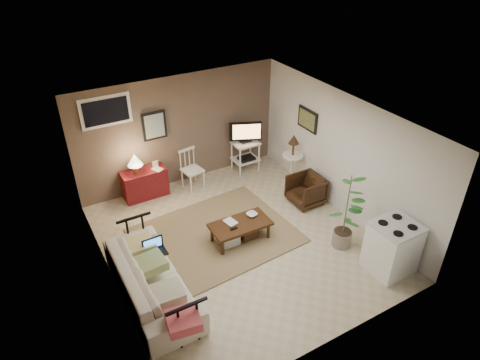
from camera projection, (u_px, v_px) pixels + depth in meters
floor at (239, 241)px, 7.81m from camera, size 5.00×5.00×0.00m
art_back at (154, 126)px, 8.63m from camera, size 0.50×0.03×0.60m
art_right at (308, 120)px, 8.72m from camera, size 0.03×0.60×0.45m
window at (106, 111)px, 7.99m from camera, size 0.96×0.03×0.60m
rug at (216, 235)px, 7.94m from camera, size 2.89×2.38×0.03m
coffee_table at (240, 230)px, 7.72m from camera, size 1.09×0.58×0.41m
sofa at (151, 274)px, 6.49m from camera, size 0.66×2.25×0.88m
sofa_pillows at (159, 279)px, 6.26m from camera, size 0.43×2.14×0.15m
sofa_end_rails at (159, 274)px, 6.57m from camera, size 0.61×2.25×0.76m
laptop at (154, 248)px, 6.79m from camera, size 0.35×0.25×0.24m
red_console at (144, 181)px, 8.88m from camera, size 0.91×0.41×1.06m
spindle_chair at (192, 170)px, 9.18m from camera, size 0.46×0.46×0.87m
tv_stand at (246, 146)px, 9.65m from camera, size 0.68×0.46×1.21m
side_table at (293, 154)px, 9.10m from camera, size 0.45×0.45×1.20m
armchair at (306, 189)px, 8.70m from camera, size 0.60×0.64×0.66m
potted_plant at (347, 209)px, 7.31m from camera, size 0.37×0.37×1.49m
stove at (392, 247)px, 6.98m from camera, size 0.71×0.66×0.93m
bowl at (252, 211)px, 7.78m from camera, size 0.20×0.08×0.19m
book_table at (226, 219)px, 7.55m from camera, size 0.18×0.05×0.24m
book_console at (154, 167)px, 8.69m from camera, size 0.16×0.08×0.22m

